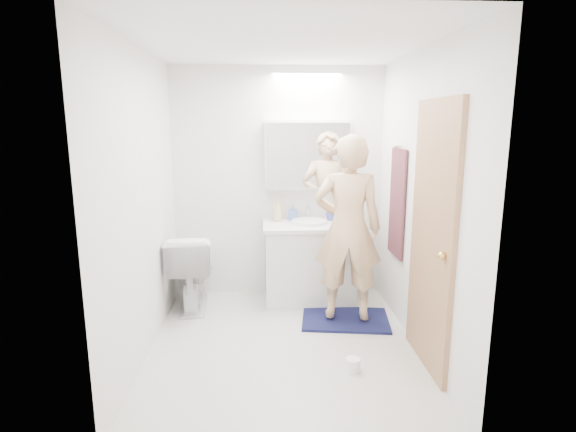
{
  "coord_description": "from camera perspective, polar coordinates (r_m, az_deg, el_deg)",
  "views": [
    {
      "loc": [
        -0.16,
        -3.53,
        1.83
      ],
      "look_at": [
        0.05,
        0.25,
        1.05
      ],
      "focal_mm": 28.38,
      "sensor_mm": 36.0,
      "label": 1
    }
  ],
  "objects": [
    {
      "name": "floor",
      "position": [
        3.98,
        -0.54,
        -15.73
      ],
      "size": [
        2.5,
        2.5,
        0.0
      ],
      "primitive_type": "plane",
      "color": "silver",
      "rests_on": "ground"
    },
    {
      "name": "ceiling",
      "position": [
        3.58,
        -0.62,
        20.79
      ],
      "size": [
        2.5,
        2.5,
        0.0
      ],
      "primitive_type": "plane",
      "rotation": [
        3.14,
        0.0,
        0.0
      ],
      "color": "white",
      "rests_on": "floor"
    },
    {
      "name": "wall_back",
      "position": [
        4.83,
        -1.25,
        4.13
      ],
      "size": [
        2.5,
        0.0,
        2.5
      ],
      "primitive_type": "plane",
      "rotation": [
        1.57,
        0.0,
        0.0
      ],
      "color": "white",
      "rests_on": "floor"
    },
    {
      "name": "wall_front",
      "position": [
        2.37,
        0.79,
        -3.75
      ],
      "size": [
        2.5,
        0.0,
        2.5
      ],
      "primitive_type": "plane",
      "rotation": [
        -1.57,
        0.0,
        0.0
      ],
      "color": "white",
      "rests_on": "floor"
    },
    {
      "name": "wall_left",
      "position": [
        3.71,
        -17.81,
        1.3
      ],
      "size": [
        0.0,
        2.5,
        2.5
      ],
      "primitive_type": "plane",
      "rotation": [
        1.57,
        0.0,
        1.57
      ],
      "color": "white",
      "rests_on": "floor"
    },
    {
      "name": "wall_right",
      "position": [
        3.8,
        16.23,
        1.63
      ],
      "size": [
        0.0,
        2.5,
        2.5
      ],
      "primitive_type": "plane",
      "rotation": [
        1.57,
        0.0,
        -1.57
      ],
      "color": "white",
      "rests_on": "floor"
    },
    {
      "name": "vanity_cabinet",
      "position": [
        4.75,
        2.69,
        -6.04
      ],
      "size": [
        0.9,
        0.55,
        0.78
      ],
      "primitive_type": "cube",
      "color": "silver",
      "rests_on": "floor"
    },
    {
      "name": "countertop",
      "position": [
        4.64,
        2.74,
        -1.21
      ],
      "size": [
        0.95,
        0.58,
        0.04
      ],
      "primitive_type": "cube",
      "color": "silver",
      "rests_on": "vanity_cabinet"
    },
    {
      "name": "sink_basin",
      "position": [
        4.66,
        2.71,
        -0.71
      ],
      "size": [
        0.36,
        0.36,
        0.03
      ],
      "primitive_type": "cylinder",
      "color": "white",
      "rests_on": "countertop"
    },
    {
      "name": "faucet",
      "position": [
        4.83,
        2.49,
        0.52
      ],
      "size": [
        0.02,
        0.02,
        0.16
      ],
      "primitive_type": "cylinder",
      "color": "silver",
      "rests_on": "countertop"
    },
    {
      "name": "medicine_cabinet",
      "position": [
        4.74,
        2.42,
        7.63
      ],
      "size": [
        0.88,
        0.14,
        0.7
      ],
      "primitive_type": "cube",
      "color": "white",
      "rests_on": "wall_back"
    },
    {
      "name": "mirror_panel",
      "position": [
        4.67,
        2.51,
        7.56
      ],
      "size": [
        0.84,
        0.01,
        0.66
      ],
      "primitive_type": "cube",
      "color": "silver",
      "rests_on": "medicine_cabinet"
    },
    {
      "name": "toilet",
      "position": [
        4.67,
        -12.03,
        -6.63
      ],
      "size": [
        0.48,
        0.79,
        0.77
      ],
      "primitive_type": "imported",
      "rotation": [
        0.0,
        0.0,
        3.21
      ],
      "color": "white",
      "rests_on": "floor"
    },
    {
      "name": "bath_rug",
      "position": [
        4.43,
        7.18,
        -12.72
      ],
      "size": [
        0.87,
        0.65,
        0.02
      ],
      "primitive_type": "cube",
      "rotation": [
        0.0,
        0.0,
        -0.13
      ],
      "color": "#13143D",
      "rests_on": "floor"
    },
    {
      "name": "person",
      "position": [
        4.14,
        7.49,
        -1.57
      ],
      "size": [
        0.66,
        0.48,
        1.69
      ],
      "primitive_type": "imported",
      "rotation": [
        0.0,
        0.0,
        3.01
      ],
      "color": "#DCB284",
      "rests_on": "bath_rug"
    },
    {
      "name": "door",
      "position": [
        3.51,
        17.6,
        -2.58
      ],
      "size": [
        0.04,
        0.8,
        2.0
      ],
      "primitive_type": "cube",
      "color": "tan",
      "rests_on": "wall_right"
    },
    {
      "name": "door_knob",
      "position": [
        3.24,
        18.73,
        -4.74
      ],
      "size": [
        0.06,
        0.06,
        0.06
      ],
      "primitive_type": "sphere",
      "color": "gold",
      "rests_on": "door"
    },
    {
      "name": "towel",
      "position": [
        4.33,
        13.5,
        1.6
      ],
      "size": [
        0.02,
        0.42,
        1.0
      ],
      "primitive_type": "cube",
      "color": "#14203F",
      "rests_on": "wall_right"
    },
    {
      "name": "towel_hook",
      "position": [
        4.27,
        13.66,
        8.49
      ],
      "size": [
        0.07,
        0.02,
        0.02
      ],
      "primitive_type": "cylinder",
      "rotation": [
        0.0,
        1.57,
        0.0
      ],
      "color": "silver",
      "rests_on": "wall_right"
    },
    {
      "name": "soap_bottle_a",
      "position": [
        4.73,
        -1.35,
        0.78
      ],
      "size": [
        0.12,
        0.12,
        0.24
      ],
      "primitive_type": "imported",
      "rotation": [
        0.0,
        0.0,
        0.39
      ],
      "color": "#C2C27E",
      "rests_on": "countertop"
    },
    {
      "name": "soap_bottle_b",
      "position": [
        4.78,
        0.62,
        0.44
      ],
      "size": [
        0.1,
        0.1,
        0.16
      ],
      "primitive_type": "imported",
      "rotation": [
        0.0,
        0.0,
        -0.63
      ],
      "color": "#5574B6",
      "rests_on": "countertop"
    },
    {
      "name": "toothbrush_cup",
      "position": [
        4.81,
        5.27,
        -0.02
      ],
      "size": [
        0.11,
        0.11,
        0.09
      ],
      "primitive_type": "imported",
      "rotation": [
        0.0,
        0.0,
        0.17
      ],
      "color": "#3B48B3",
      "rests_on": "countertop"
    },
    {
      "name": "toilet_paper_roll",
      "position": [
        3.62,
        8.15,
        -17.97
      ],
      "size": [
        0.11,
        0.11,
        0.1
      ],
      "primitive_type": "cylinder",
      "color": "white",
      "rests_on": "floor"
    }
  ]
}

